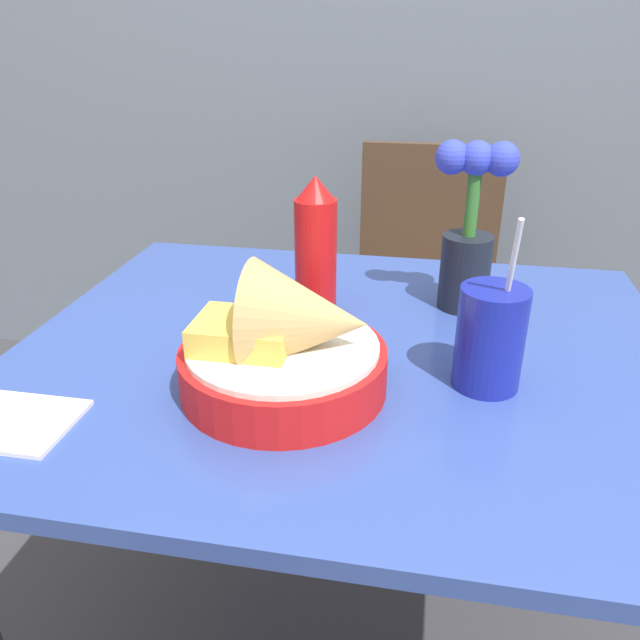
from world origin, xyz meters
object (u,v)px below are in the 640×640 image
object	(u,v)px
flower_vase	(469,234)
food_basket	(290,347)
ketchup_bottle	(316,247)
drink_cup	(490,341)
chair_far_window	(425,276)

from	to	relation	value
flower_vase	food_basket	bearing A→B (deg)	-125.60
ketchup_bottle	drink_cup	size ratio (longest dim) A/B	0.94
food_basket	chair_far_window	bearing A→B (deg)	81.22
chair_far_window	food_basket	size ratio (longest dim) A/B	3.24
chair_far_window	ketchup_bottle	distance (m)	0.84
drink_cup	flower_vase	distance (m)	0.26
ketchup_bottle	drink_cup	distance (m)	0.34
flower_vase	chair_far_window	bearing A→B (deg)	95.75
chair_far_window	ketchup_bottle	world-z (taller)	ketchup_bottle
chair_far_window	flower_vase	bearing A→B (deg)	-84.25
chair_far_window	food_basket	xyz separation A→B (m)	(-0.16, -1.01, 0.28)
drink_cup	flower_vase	bearing A→B (deg)	95.78
ketchup_bottle	drink_cup	bearing A→B (deg)	-36.40
flower_vase	ketchup_bottle	bearing A→B (deg)	-166.99
ketchup_bottle	chair_far_window	bearing A→B (deg)	77.02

